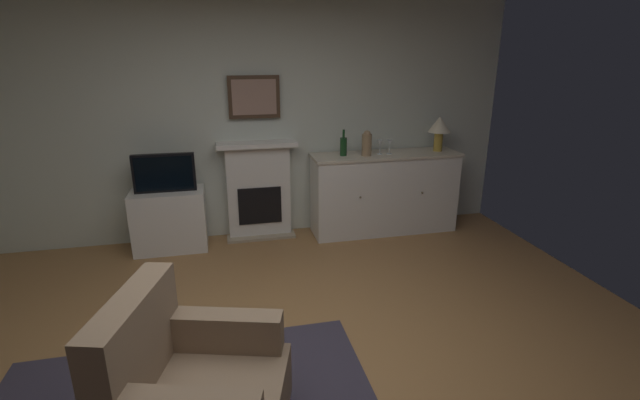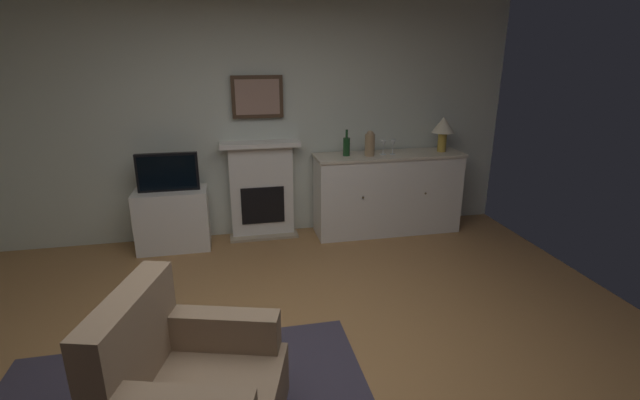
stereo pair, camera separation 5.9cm
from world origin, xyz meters
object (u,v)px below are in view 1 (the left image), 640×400
Objects in this scene: tv_set at (164,173)px; sideboard_cabinet at (384,193)px; wine_glass_center at (390,143)px; tv_cabinet at (170,220)px; fireplace_unit at (259,190)px; wine_bottle at (343,146)px; vase_decorative at (367,143)px; table_lamp at (439,127)px; wine_glass_left at (380,144)px; armchair at (192,392)px; framed_picture at (255,97)px.

sideboard_cabinet is at bearing 0.19° from tv_set.
wine_glass_center reaches higher than tv_cabinet.
fireplace_unit is 3.79× the size of wine_bottle.
vase_decorative reaches higher than wine_glass_center.
table_lamp is at bearing 0.00° from sideboard_cabinet.
table_lamp is at bearing 1.69° from wine_glass_left.
sideboard_cabinet is at bearing 11.27° from vase_decorative.
vase_decorative is 0.28× the size of armchair.
tv_cabinet is (-3.05, 0.02, -0.89)m from table_lamp.
wine_glass_center is at bearing -50.37° from sideboard_cabinet.
wine_bottle reaches higher than wine_glass_center.
tv_set is at bearing -179.85° from table_lamp.
wine_glass_center is at bearing -8.14° from fireplace_unit.
wine_bottle is at bearing -0.27° from tv_cabinet.
armchair is (-0.64, -2.97, -1.19)m from framed_picture.
vase_decorative is (1.19, -0.27, -0.50)m from framed_picture.
wine_glass_left is at bearing 53.82° from armchair.
wine_bottle reaches higher than wine_glass_left.
wine_bottle is at bearing 179.31° from sideboard_cabinet.
sideboard_cabinet is 3.44m from armchair.
table_lamp is at bearing -6.13° from framed_picture.
framed_picture is 1.57m from wine_glass_center.
sideboard_cabinet is 10.31× the size of wine_glass_center.
wine_glass_left is 0.22× the size of tv_cabinet.
tv_cabinet is at bearing 96.94° from armchair.
sideboard_cabinet is at bearing 14.23° from wine_glass_left.
wine_glass_left is (1.35, -0.20, 0.51)m from fireplace_unit.
framed_picture is (0.00, 0.05, 1.03)m from fireplace_unit.
framed_picture is at bearing 171.19° from sideboard_cabinet.
tv_cabinet is (-0.98, -0.21, -1.25)m from framed_picture.
wine_glass_center reaches higher than armchair.
table_lamp is 0.63m from wine_glass_center.
wine_glass_left reaches higher than sideboard_cabinet.
armchair is (-2.08, -2.74, -0.09)m from sideboard_cabinet.
framed_picture is 0.73× the size of tv_cabinet.
wine_bottle is 0.39× the size of tv_cabinet.
tv_set is 2.80m from armchair.
tv_set is at bearing -90.00° from tv_cabinet.
sideboard_cabinet is 0.59m from wine_glass_left.
framed_picture is at bearing 13.31° from tv_set.
wine_bottle reaches higher than sideboard_cabinet.
tv_cabinet is at bearing 178.28° from vase_decorative.
framed_picture is 1.10m from wine_bottle.
vase_decorative reaches higher than sideboard_cabinet.
framed_picture is 1.47m from wine_glass_left.
tv_set is (-0.98, -0.19, 0.30)m from fireplace_unit.
wine_glass_left reaches higher than tv_set.
armchair reaches higher than tv_cabinet.
wine_bottle is 3.24m from armchair.
fireplace_unit and wine_glass_left have the same top height.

